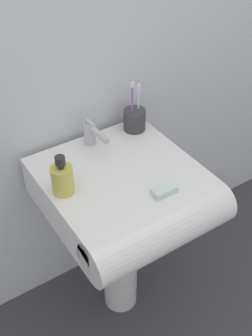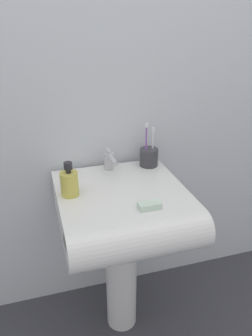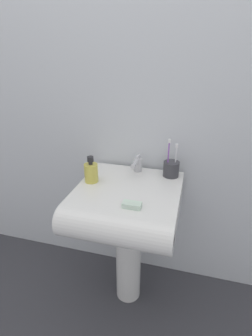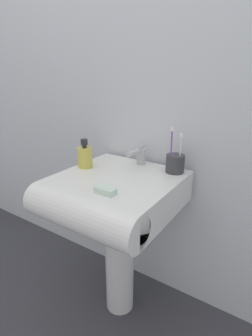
% 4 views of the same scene
% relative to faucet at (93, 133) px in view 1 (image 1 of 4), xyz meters
% --- Properties ---
extents(ground_plane, '(6.00, 6.00, 0.00)m').
position_rel_faucet_xyz_m(ground_plane, '(-0.00, -0.18, -0.79)').
color(ground_plane, '#38383D').
rests_on(ground_plane, ground).
extents(wall_back, '(5.00, 0.05, 2.40)m').
position_rel_faucet_xyz_m(wall_back, '(-0.00, 0.11, 0.41)').
color(wall_back, silver).
rests_on(wall_back, ground).
extents(sink_pedestal, '(0.14, 0.14, 0.60)m').
position_rel_faucet_xyz_m(sink_pedestal, '(-0.00, -0.18, -0.49)').
color(sink_pedestal, white).
rests_on(sink_pedestal, ground).
extents(sink_basin, '(0.51, 0.56, 0.14)m').
position_rel_faucet_xyz_m(sink_basin, '(-0.00, -0.23, -0.12)').
color(sink_basin, white).
rests_on(sink_basin, sink_pedestal).
extents(faucet, '(0.04, 0.15, 0.09)m').
position_rel_faucet_xyz_m(faucet, '(0.00, 0.00, 0.00)').
color(faucet, '#B7B7BC').
rests_on(faucet, sink_basin).
extents(toothbrush_cup, '(0.08, 0.08, 0.21)m').
position_rel_faucet_xyz_m(toothbrush_cup, '(0.18, 0.00, -0.01)').
color(toothbrush_cup, '#38383D').
rests_on(toothbrush_cup, sink_basin).
extents(soap_bottle, '(0.07, 0.07, 0.14)m').
position_rel_faucet_xyz_m(soap_bottle, '(-0.20, -0.17, 0.00)').
color(soap_bottle, gold).
rests_on(soap_bottle, sink_basin).
extents(bar_soap, '(0.08, 0.04, 0.02)m').
position_rel_faucet_xyz_m(bar_soap, '(0.06, -0.35, -0.04)').
color(bar_soap, silver).
rests_on(bar_soap, sink_basin).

